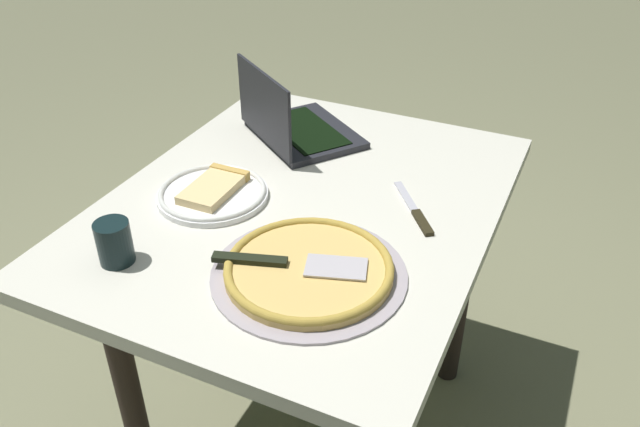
% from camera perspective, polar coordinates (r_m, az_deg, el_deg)
% --- Properties ---
extents(ground_plane, '(12.00, 12.00, 0.00)m').
position_cam_1_polar(ground_plane, '(2.02, -1.18, -17.25)').
color(ground_plane, '#7A7A59').
extents(dining_table, '(1.08, 0.86, 0.76)m').
position_cam_1_polar(dining_table, '(1.58, -1.45, -2.31)').
color(dining_table, beige).
rests_on(dining_table, ground_plane).
extents(laptop, '(0.37, 0.39, 0.21)m').
position_cam_1_polar(laptop, '(1.77, -2.38, 7.77)').
color(laptop, '#232429').
rests_on(laptop, dining_table).
extents(pizza_plate, '(0.26, 0.26, 0.04)m').
position_cam_1_polar(pizza_plate, '(1.54, -9.40, 1.87)').
color(pizza_plate, white).
rests_on(pizza_plate, dining_table).
extents(pizza_tray, '(0.39, 0.39, 0.03)m').
position_cam_1_polar(pizza_tray, '(1.27, -1.01, -4.93)').
color(pizza_tray, '#A89CA5').
rests_on(pizza_tray, dining_table).
extents(table_knife, '(0.19, 0.15, 0.01)m').
position_cam_1_polar(table_knife, '(1.48, 8.46, 0.08)').
color(table_knife, '#B7B4C0').
rests_on(table_knife, dining_table).
extents(drink_cup, '(0.07, 0.07, 0.09)m').
position_cam_1_polar(drink_cup, '(1.36, -17.66, -2.40)').
color(drink_cup, black).
rests_on(drink_cup, dining_table).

